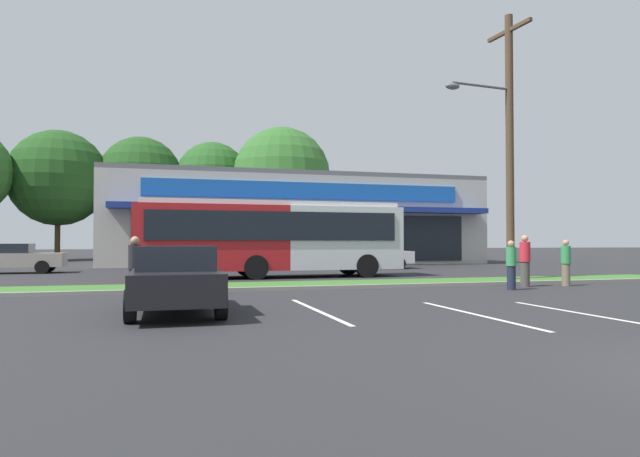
% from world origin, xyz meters
% --- Properties ---
extents(grass_median, '(56.00, 2.20, 0.12)m').
position_xyz_m(grass_median, '(0.00, 14.00, 0.06)').
color(grass_median, '#386B28').
rests_on(grass_median, ground_plane).
extents(curb_lip, '(56.00, 0.24, 0.12)m').
position_xyz_m(curb_lip, '(0.00, 12.78, 0.06)').
color(curb_lip, gray).
rests_on(curb_lip, ground_plane).
extents(parking_stripe_0, '(0.12, 4.80, 0.01)m').
position_xyz_m(parking_stripe_0, '(-3.24, 7.44, 0.00)').
color(parking_stripe_0, silver).
rests_on(parking_stripe_0, ground_plane).
extents(parking_stripe_1, '(0.12, 4.80, 0.01)m').
position_xyz_m(parking_stripe_1, '(-0.20, 5.90, 0.00)').
color(parking_stripe_1, silver).
rests_on(parking_stripe_1, ground_plane).
extents(parking_stripe_2, '(0.12, 4.80, 0.01)m').
position_xyz_m(parking_stripe_2, '(2.08, 5.31, 0.00)').
color(parking_stripe_2, silver).
rests_on(parking_stripe_2, ground_plane).
extents(storefront_building, '(25.95, 15.33, 6.18)m').
position_xyz_m(storefront_building, '(2.52, 37.00, 3.09)').
color(storefront_building, '#BCB7AD').
rests_on(storefront_building, ground_plane).
extents(tree_left, '(8.03, 8.03, 10.91)m').
position_xyz_m(tree_left, '(-15.08, 46.38, 6.89)').
color(tree_left, '#473323').
rests_on(tree_left, ground_plane).
extents(tree_mid_left, '(7.17, 7.17, 10.77)m').
position_xyz_m(tree_mid_left, '(-8.49, 46.82, 7.17)').
color(tree_mid_left, '#473323').
rests_on(tree_mid_left, ground_plane).
extents(tree_mid, '(6.47, 6.47, 10.50)m').
position_xyz_m(tree_mid, '(-2.33, 46.17, 7.25)').
color(tree_mid, '#473323').
rests_on(tree_mid, ground_plane).
extents(tree_mid_right, '(8.29, 8.29, 11.36)m').
position_xyz_m(tree_mid_right, '(3.22, 42.23, 7.21)').
color(tree_mid_right, '#473323').
rests_on(tree_mid_right, ground_plane).
extents(utility_pole, '(3.05, 2.40, 10.32)m').
position_xyz_m(utility_pole, '(6.15, 14.04, 5.51)').
color(utility_pole, '#4C3826').
rests_on(utility_pole, ground_plane).
extents(city_bus, '(11.40, 2.81, 3.25)m').
position_xyz_m(city_bus, '(-2.09, 19.09, 1.76)').
color(city_bus, '#AD191E').
rests_on(city_bus, ground_plane).
extents(bus_stop_bench, '(1.60, 0.45, 0.95)m').
position_xyz_m(bus_stop_bench, '(-6.01, 12.09, 0.50)').
color(bus_stop_bench, brown).
rests_on(bus_stop_bench, ground_plane).
extents(car_1, '(1.91, 4.35, 1.44)m').
position_xyz_m(car_1, '(-6.31, 7.86, 0.74)').
color(car_1, black).
rests_on(car_1, ground_plane).
extents(car_2, '(4.73, 1.91, 1.47)m').
position_xyz_m(car_2, '(4.83, 25.19, 0.76)').
color(car_2, silver).
rests_on(car_2, ground_plane).
extents(car_4, '(4.60, 1.90, 1.45)m').
position_xyz_m(car_4, '(-13.61, 25.67, 0.75)').
color(car_4, '#9E998C').
rests_on(car_4, ground_plane).
extents(pedestrian_near_bench, '(0.32, 0.32, 1.61)m').
position_xyz_m(pedestrian_near_bench, '(6.95, 11.81, 0.81)').
color(pedestrian_near_bench, '#726651').
rests_on(pedestrian_near_bench, ground_plane).
extents(pedestrian_by_pole, '(0.34, 0.34, 1.68)m').
position_xyz_m(pedestrian_by_pole, '(-7.27, 10.87, 0.84)').
color(pedestrian_by_pole, black).
rests_on(pedestrian_by_pole, ground_plane).
extents(pedestrian_mid, '(0.36, 0.36, 1.77)m').
position_xyz_m(pedestrian_mid, '(5.39, 11.93, 0.89)').
color(pedestrian_mid, '#47423D').
rests_on(pedestrian_mid, ground_plane).
extents(pedestrian_far, '(0.32, 0.32, 1.58)m').
position_xyz_m(pedestrian_far, '(4.14, 10.93, 0.79)').
color(pedestrian_far, '#1E2338').
rests_on(pedestrian_far, ground_plane).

